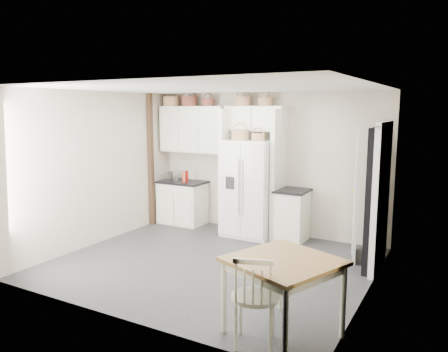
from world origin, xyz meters
The scene contains 29 objects.
floor centered at (0.00, 0.00, 0.00)m, with size 4.50×4.50×0.00m, color black.
ceiling centered at (0.00, 0.00, 2.60)m, with size 4.50×4.50×0.00m, color white.
wall_back centered at (0.00, 2.00, 1.30)m, with size 4.50×4.50×0.00m, color #ADA496.
wall_left centered at (-2.25, 0.00, 1.30)m, with size 4.00×4.00×0.00m, color #ADA496.
wall_right centered at (2.25, 0.00, 1.30)m, with size 4.00×4.00×0.00m, color #ADA496.
refrigerator centered at (-0.15, 1.62, 0.88)m, with size 0.90×0.73×1.75m, color white.
base_cab_left centered at (-1.70, 1.70, 0.42)m, with size 0.90×0.57×0.83m, color silver.
base_cab_right centered at (0.63, 1.70, 0.43)m, with size 0.49×0.59×0.87m, color silver.
dining_table centered at (1.70, -1.45, 0.41)m, with size 0.97×0.97×0.81m, color brown.
windsor_chair centered at (1.53, -1.75, 0.49)m, with size 0.48×0.43×0.98m, color silver.
counter_left centered at (-1.70, 1.70, 0.85)m, with size 0.93×0.60×0.04m, color black.
counter_right centered at (0.63, 1.70, 0.89)m, with size 0.53×0.63×0.04m, color black.
toaster centered at (-1.96, 1.69, 0.95)m, with size 0.24×0.14×0.17m, color silver.
cookbook_red centered at (-1.57, 1.62, 0.98)m, with size 0.03×0.15×0.22m, color red.
cookbook_cream centered at (-1.57, 1.62, 0.98)m, with size 0.03×0.15×0.22m, color beige.
basket_upper_a centered at (-2.03, 1.83, 2.45)m, with size 0.34×0.34×0.19m, color olive.
basket_upper_b centered at (-1.59, 1.83, 2.44)m, with size 0.32×0.32×0.19m, color maroon.
basket_upper_c centered at (-1.16, 1.83, 2.42)m, with size 0.24×0.24×0.14m, color maroon.
basket_bridge_a centered at (-0.42, 1.83, 2.44)m, with size 0.30×0.30×0.17m, color olive.
basket_bridge_b centered at (0.03, 1.83, 2.42)m, with size 0.26×0.26×0.15m, color olive.
basket_fridge_a centered at (-0.31, 1.52, 1.84)m, with size 0.32×0.32×0.17m, color olive.
basket_fridge_b centered at (0.04, 1.52, 1.81)m, with size 0.24×0.24×0.13m, color olive.
upper_cabinet centered at (-1.50, 1.83, 1.90)m, with size 1.40×0.34×0.90m, color silver.
bridge_cabinet centered at (-0.15, 1.83, 2.12)m, with size 1.12×0.34×0.45m, color silver.
fridge_panel_left centered at (-0.66, 1.70, 1.15)m, with size 0.08×0.60×2.30m, color silver.
fridge_panel_right centered at (0.36, 1.70, 1.15)m, with size 0.08×0.60×2.30m, color silver.
trim_post centered at (-2.20, 1.35, 1.30)m, with size 0.09×0.09×2.60m, color #302013.
doorway_void centered at (2.16, 1.00, 1.02)m, with size 0.18×0.85×2.05m, color black.
door_slab centered at (1.80, 1.33, 1.02)m, with size 0.80×0.04×2.05m, color white.
Camera 1 is at (3.22, -5.41, 2.31)m, focal length 35.00 mm.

